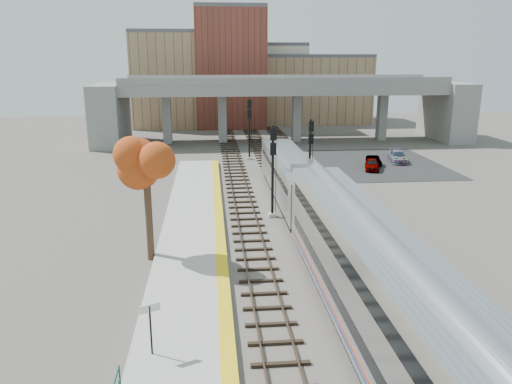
{
  "coord_description": "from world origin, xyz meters",
  "views": [
    {
      "loc": [
        -5.88,
        -28.26,
        12.39
      ],
      "look_at": [
        -2.54,
        7.6,
        2.5
      ],
      "focal_mm": 35.0,
      "sensor_mm": 36.0,
      "label": 1
    }
  ],
  "objects_px": {
    "car_b": "(374,161)",
    "signal_mast_near": "(273,172)",
    "locomotive": "(290,176)",
    "signal_mast_far": "(249,129)",
    "coach": "(374,286)",
    "car_c": "(398,157)",
    "tree": "(146,164)",
    "signal_mast_mid": "(310,159)",
    "car_a": "(372,164)"
  },
  "relations": [
    {
      "from": "locomotive",
      "to": "signal_mast_mid",
      "type": "bearing_deg",
      "value": 37.11
    },
    {
      "from": "locomotive",
      "to": "signal_mast_near",
      "type": "xyz_separation_m",
      "value": [
        -2.1,
        -4.38,
        1.38
      ]
    },
    {
      "from": "tree",
      "to": "car_c",
      "type": "bearing_deg",
      "value": 46.05
    },
    {
      "from": "coach",
      "to": "signal_mast_near",
      "type": "xyz_separation_m",
      "value": [
        -2.1,
        18.23,
        0.86
      ]
    },
    {
      "from": "signal_mast_near",
      "to": "car_b",
      "type": "relative_size",
      "value": 2.24
    },
    {
      "from": "signal_mast_near",
      "to": "coach",
      "type": "bearing_deg",
      "value": -83.43
    },
    {
      "from": "signal_mast_far",
      "to": "car_a",
      "type": "xyz_separation_m",
      "value": [
        13.14,
        -7.16,
        -3.08
      ]
    },
    {
      "from": "signal_mast_far",
      "to": "car_b",
      "type": "bearing_deg",
      "value": -18.61
    },
    {
      "from": "signal_mast_far",
      "to": "car_a",
      "type": "bearing_deg",
      "value": -28.57
    },
    {
      "from": "locomotive",
      "to": "signal_mast_far",
      "type": "relative_size",
      "value": 2.57
    },
    {
      "from": "locomotive",
      "to": "car_a",
      "type": "height_order",
      "value": "locomotive"
    },
    {
      "from": "signal_mast_mid",
      "to": "tree",
      "type": "distance_m",
      "value": 18.81
    },
    {
      "from": "signal_mast_near",
      "to": "car_b",
      "type": "xyz_separation_m",
      "value": [
        14.14,
        17.97,
        -3.08
      ]
    },
    {
      "from": "car_a",
      "to": "car_c",
      "type": "bearing_deg",
      "value": 57.67
    },
    {
      "from": "locomotive",
      "to": "coach",
      "type": "xyz_separation_m",
      "value": [
        -0.0,
        -22.61,
        0.52
      ]
    },
    {
      "from": "signal_mast_mid",
      "to": "tree",
      "type": "height_order",
      "value": "tree"
    },
    {
      "from": "car_a",
      "to": "signal_mast_far",
      "type": "bearing_deg",
      "value": 167.5
    },
    {
      "from": "signal_mast_mid",
      "to": "car_a",
      "type": "bearing_deg",
      "value": 46.95
    },
    {
      "from": "signal_mast_mid",
      "to": "signal_mast_far",
      "type": "height_order",
      "value": "signal_mast_far"
    },
    {
      "from": "tree",
      "to": "car_b",
      "type": "distance_m",
      "value": 34.76
    },
    {
      "from": "coach",
      "to": "signal_mast_mid",
      "type": "xyz_separation_m",
      "value": [
        2.0,
        24.12,
        0.65
      ]
    },
    {
      "from": "signal_mast_far",
      "to": "tree",
      "type": "xyz_separation_m",
      "value": [
        -8.64,
        -30.41,
        2.39
      ]
    },
    {
      "from": "locomotive",
      "to": "coach",
      "type": "height_order",
      "value": "coach"
    },
    {
      "from": "locomotive",
      "to": "signal_mast_near",
      "type": "distance_m",
      "value": 5.05
    },
    {
      "from": "coach",
      "to": "car_c",
      "type": "distance_m",
      "value": 40.84
    },
    {
      "from": "coach",
      "to": "car_a",
      "type": "xyz_separation_m",
      "value": [
        11.04,
        33.8,
        -2.13
      ]
    },
    {
      "from": "tree",
      "to": "car_b",
      "type": "height_order",
      "value": "tree"
    },
    {
      "from": "signal_mast_near",
      "to": "car_c",
      "type": "bearing_deg",
      "value": 47.99
    },
    {
      "from": "car_c",
      "to": "car_b",
      "type": "bearing_deg",
      "value": -145.23
    },
    {
      "from": "car_c",
      "to": "car_a",
      "type": "bearing_deg",
      "value": -127.65
    },
    {
      "from": "signal_mast_near",
      "to": "signal_mast_mid",
      "type": "bearing_deg",
      "value": 55.17
    },
    {
      "from": "signal_mast_far",
      "to": "car_c",
      "type": "bearing_deg",
      "value": -10.41
    },
    {
      "from": "signal_mast_mid",
      "to": "car_b",
      "type": "xyz_separation_m",
      "value": [
        10.04,
        12.08,
        -2.87
      ]
    },
    {
      "from": "locomotive",
      "to": "car_a",
      "type": "bearing_deg",
      "value": 45.39
    },
    {
      "from": "tree",
      "to": "car_c",
      "type": "xyz_separation_m",
      "value": [
        26.21,
        27.19,
        -5.45
      ]
    },
    {
      "from": "signal_mast_near",
      "to": "tree",
      "type": "height_order",
      "value": "tree"
    },
    {
      "from": "car_b",
      "to": "tree",
      "type": "bearing_deg",
      "value": -128.12
    },
    {
      "from": "signal_mast_far",
      "to": "car_c",
      "type": "xyz_separation_m",
      "value": [
        17.57,
        -3.23,
        -3.06
      ]
    },
    {
      "from": "car_b",
      "to": "signal_mast_near",
      "type": "bearing_deg",
      "value": -124.71
    },
    {
      "from": "tree",
      "to": "car_a",
      "type": "height_order",
      "value": "tree"
    },
    {
      "from": "signal_mast_near",
      "to": "signal_mast_far",
      "type": "height_order",
      "value": "signal_mast_far"
    },
    {
      "from": "coach",
      "to": "signal_mast_mid",
      "type": "distance_m",
      "value": 24.21
    },
    {
      "from": "coach",
      "to": "car_c",
      "type": "relative_size",
      "value": 5.58
    },
    {
      "from": "signal_mast_far",
      "to": "car_c",
      "type": "relative_size",
      "value": 1.66
    },
    {
      "from": "car_b",
      "to": "car_c",
      "type": "bearing_deg",
      "value": 27.51
    },
    {
      "from": "locomotive",
      "to": "car_c",
      "type": "xyz_separation_m",
      "value": [
        15.47,
        15.13,
        -1.59
      ]
    },
    {
      "from": "locomotive",
      "to": "car_b",
      "type": "bearing_deg",
      "value": 48.48
    },
    {
      "from": "car_c",
      "to": "locomotive",
      "type": "bearing_deg",
      "value": -124.9
    },
    {
      "from": "coach",
      "to": "signal_mast_far",
      "type": "relative_size",
      "value": 3.37
    },
    {
      "from": "car_c",
      "to": "tree",
      "type": "bearing_deg",
      "value": -123.21
    }
  ]
}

